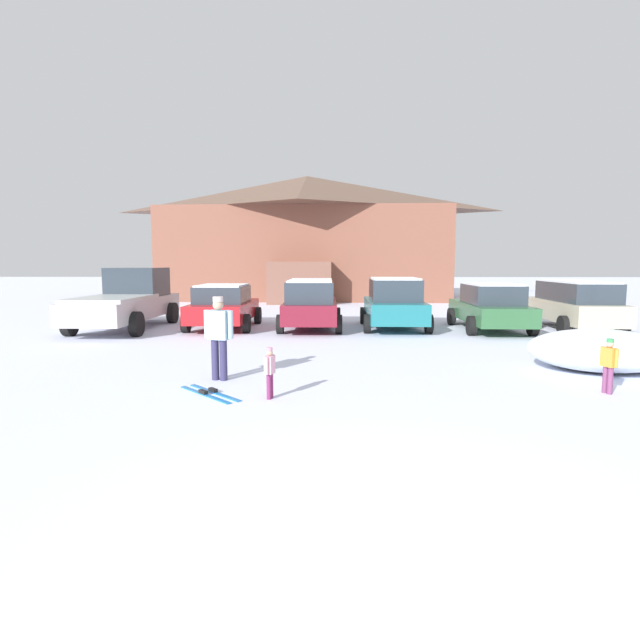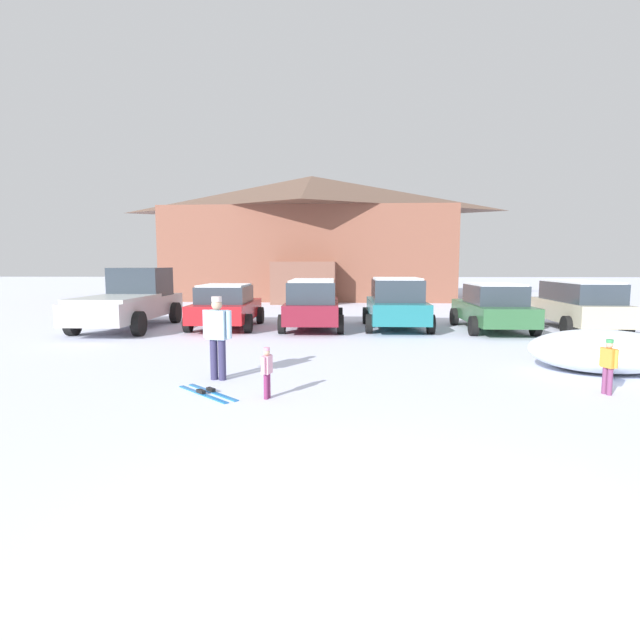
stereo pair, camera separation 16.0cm
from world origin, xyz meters
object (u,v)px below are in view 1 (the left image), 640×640
plowed_snow_pile (601,350)px  pair_of_skis (209,393)px  parked_maroon_van (311,302)px  parked_beige_suv (575,303)px  skier_child_in_orange_jacket (609,363)px  ski_lodge (307,237)px  parked_green_coupe (490,306)px  parked_teal_hatchback (394,303)px  skier_adult_in_blue_parka (219,333)px  pickup_truck (128,300)px  parked_red_sedan (224,306)px  skier_child_in_pink_snowsuit (270,370)px

plowed_snow_pile → pair_of_skis: bearing=-164.8°
parked_maroon_van → plowed_snow_pile: size_ratio=1.39×
parked_beige_suv → skier_child_in_orange_jacket: parked_beige_suv is taller
ski_lodge → plowed_snow_pile: size_ratio=6.02×
parked_green_coupe → parked_teal_hatchback: bearing=173.4°
ski_lodge → skier_adult_in_blue_parka: (-0.66, -24.20, -3.14)m
pickup_truck → plowed_snow_pile: size_ratio=1.93×
parked_green_coupe → pair_of_skis: bearing=-131.6°
parked_maroon_van → parked_beige_suv: (9.22, -0.07, -0.01)m
ski_lodge → parked_maroon_van: (0.86, -16.34, -3.15)m
parked_red_sedan → pair_of_skis: size_ratio=3.18×
parked_teal_hatchback → pickup_truck: 9.50m
skier_adult_in_blue_parka → plowed_snow_pile: 8.21m
parked_maroon_van → parked_red_sedan: bearing=177.7°
skier_child_in_pink_snowsuit → plowed_snow_pile: size_ratio=0.29×
ski_lodge → skier_adult_in_blue_parka: ski_lodge is taller
skier_child_in_orange_jacket → skier_adult_in_blue_parka: skier_adult_in_blue_parka is taller
skier_child_in_pink_snowsuit → pair_of_skis: skier_child_in_pink_snowsuit is taller
parked_beige_suv → pair_of_skis: 13.92m
parked_green_coupe → parked_beige_suv: 3.00m
parked_teal_hatchback → ski_lodge: bearing=103.2°
parked_green_coupe → skier_child_in_orange_jacket: (-0.58, -8.49, -0.27)m
parked_maroon_van → parked_beige_suv: bearing=-0.4°
pickup_truck → parked_green_coupe: bearing=-1.5°
parked_beige_suv → plowed_snow_pile: (-2.62, -6.67, -0.48)m
parked_green_coupe → pickup_truck: (-12.77, 0.34, 0.17)m
parked_red_sedan → skier_child_in_pink_snowsuit: bearing=-73.4°
pair_of_skis → plowed_snow_pile: size_ratio=0.42×
skier_adult_in_blue_parka → ski_lodge: bearing=88.4°
ski_lodge → skier_child_in_orange_jacket: 26.15m
parked_beige_suv → pickup_truck: bearing=179.5°
parked_beige_suv → pickup_truck: size_ratio=0.79×
parked_green_coupe → skier_child_in_orange_jacket: bearing=-93.9°
parked_maroon_van → pair_of_skis: size_ratio=3.27×
parked_red_sedan → skier_child_in_orange_jacket: (8.77, -8.87, -0.24)m
parked_green_coupe → parked_beige_suv: size_ratio=0.97×
parked_beige_suv → skier_adult_in_blue_parka: size_ratio=2.82×
skier_adult_in_blue_parka → skier_child_in_orange_jacket: bearing=-7.1°
parked_red_sedan → plowed_snow_pile: 11.91m
ski_lodge → pickup_truck: ski_lodge is taller
ski_lodge → pair_of_skis: 25.60m
parked_teal_hatchback → skier_child_in_pink_snowsuit: parked_teal_hatchback is taller
parked_beige_suv → skier_adult_in_blue_parka: bearing=-144.1°
parked_red_sedan → skier_child_in_pink_snowsuit: (2.77, -9.33, -0.30)m
ski_lodge → skier_child_in_pink_snowsuit: bearing=-88.9°
skier_child_in_pink_snowsuit → plowed_snow_pile: (6.95, 2.47, -0.06)m
pair_of_skis → parked_red_sedan: bearing=100.4°
parked_green_coupe → skier_child_in_pink_snowsuit: size_ratio=5.10×
parked_green_coupe → pair_of_skis: (-7.70, -8.67, -0.81)m
plowed_snow_pile → parked_beige_suv: bearing=68.5°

